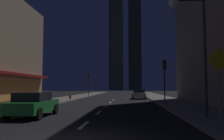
{
  "coord_description": "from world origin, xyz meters",
  "views": [
    {
      "loc": [
        2.08,
        -7.49,
        1.77
      ],
      "look_at": [
        0.0,
        21.38,
        3.93
      ],
      "focal_mm": 36.76,
      "sensor_mm": 36.0,
      "label": 1
    }
  ],
  "objects_px": {
    "fire_hydrant_far_left": "(70,97)",
    "street_lamp_right": "(189,26)",
    "car_parked_near": "(33,104)",
    "pedestrian_crossing_sign": "(219,81)",
    "traffic_light_near_right": "(165,72)",
    "car_parked_far": "(139,94)",
    "traffic_light_far_left": "(89,80)"
  },
  "relations": [
    {
      "from": "fire_hydrant_far_left",
      "to": "street_lamp_right",
      "type": "xyz_separation_m",
      "value": [
        11.28,
        -18.44,
        4.61
      ]
    },
    {
      "from": "car_parked_near",
      "to": "pedestrian_crossing_sign",
      "type": "xyz_separation_m",
      "value": [
        9.2,
        -4.26,
        1.28
      ]
    },
    {
      "from": "car_parked_near",
      "to": "traffic_light_near_right",
      "type": "relative_size",
      "value": 1.01
    },
    {
      "from": "fire_hydrant_far_left",
      "to": "street_lamp_right",
      "type": "distance_m",
      "value": 22.11
    },
    {
      "from": "traffic_light_near_right",
      "to": "fire_hydrant_far_left",
      "type": "bearing_deg",
      "value": 141.57
    },
    {
      "from": "car_parked_near",
      "to": "pedestrian_crossing_sign",
      "type": "bearing_deg",
      "value": -24.87
    },
    {
      "from": "car_parked_far",
      "to": "traffic_light_far_left",
      "type": "xyz_separation_m",
      "value": [
        -9.1,
        8.6,
        2.45
      ]
    },
    {
      "from": "car_parked_near",
      "to": "traffic_light_far_left",
      "type": "distance_m",
      "value": 29.87
    },
    {
      "from": "pedestrian_crossing_sign",
      "to": "car_parked_near",
      "type": "bearing_deg",
      "value": 155.13
    },
    {
      "from": "traffic_light_near_right",
      "to": "street_lamp_right",
      "type": "bearing_deg",
      "value": -90.73
    },
    {
      "from": "street_lamp_right",
      "to": "pedestrian_crossing_sign",
      "type": "distance_m",
      "value": 4.57
    },
    {
      "from": "traffic_light_near_right",
      "to": "street_lamp_right",
      "type": "distance_m",
      "value": 9.58
    },
    {
      "from": "fire_hydrant_far_left",
      "to": "pedestrian_crossing_sign",
      "type": "bearing_deg",
      "value": -62.22
    },
    {
      "from": "car_parked_near",
      "to": "street_lamp_right",
      "type": "height_order",
      "value": "street_lamp_right"
    },
    {
      "from": "car_parked_far",
      "to": "street_lamp_right",
      "type": "bearing_deg",
      "value": -85.37
    },
    {
      "from": "traffic_light_near_right",
      "to": "traffic_light_far_left",
      "type": "relative_size",
      "value": 1.0
    },
    {
      "from": "traffic_light_near_right",
      "to": "pedestrian_crossing_sign",
      "type": "xyz_separation_m",
      "value": [
        0.1,
        -12.79,
        -1.18
      ]
    },
    {
      "from": "fire_hydrant_far_left",
      "to": "traffic_light_near_right",
      "type": "relative_size",
      "value": 0.16
    },
    {
      "from": "car_parked_near",
      "to": "pedestrian_crossing_sign",
      "type": "distance_m",
      "value": 10.22
    },
    {
      "from": "car_parked_near",
      "to": "traffic_light_near_right",
      "type": "distance_m",
      "value": 12.71
    },
    {
      "from": "traffic_light_far_left",
      "to": "pedestrian_crossing_sign",
      "type": "height_order",
      "value": "traffic_light_far_left"
    },
    {
      "from": "car_parked_near",
      "to": "traffic_light_far_left",
      "type": "relative_size",
      "value": 1.01
    },
    {
      "from": "car_parked_far",
      "to": "pedestrian_crossing_sign",
      "type": "xyz_separation_m",
      "value": [
        2.0,
        -25.37,
        1.28
      ]
    },
    {
      "from": "traffic_light_far_left",
      "to": "street_lamp_right",
      "type": "bearing_deg",
      "value": -70.42
    },
    {
      "from": "car_parked_far",
      "to": "street_lamp_right",
      "type": "xyz_separation_m",
      "value": [
        1.78,
        -21.98,
        4.33
      ]
    },
    {
      "from": "traffic_light_near_right",
      "to": "pedestrian_crossing_sign",
      "type": "distance_m",
      "value": 12.84
    },
    {
      "from": "traffic_light_far_left",
      "to": "car_parked_far",
      "type": "bearing_deg",
      "value": -43.39
    },
    {
      "from": "traffic_light_far_left",
      "to": "street_lamp_right",
      "type": "height_order",
      "value": "street_lamp_right"
    },
    {
      "from": "car_parked_near",
      "to": "car_parked_far",
      "type": "bearing_deg",
      "value": 71.16
    },
    {
      "from": "car_parked_far",
      "to": "traffic_light_far_left",
      "type": "relative_size",
      "value": 1.01
    },
    {
      "from": "car_parked_far",
      "to": "traffic_light_far_left",
      "type": "bearing_deg",
      "value": 136.61
    },
    {
      "from": "traffic_light_far_left",
      "to": "street_lamp_right",
      "type": "distance_m",
      "value": 32.51
    }
  ]
}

